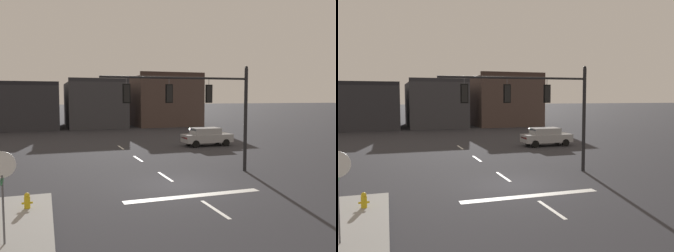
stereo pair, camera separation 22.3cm
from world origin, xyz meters
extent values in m
plane|color=#2B2B30|center=(0.00, 0.00, 0.00)|extent=(400.00, 400.00, 0.00)
cube|color=silver|center=(0.00, -2.00, 0.00)|extent=(6.40, 0.50, 0.01)
cube|color=silver|center=(0.00, -4.00, 0.00)|extent=(0.16, 2.40, 0.01)
cube|color=silver|center=(0.00, 2.00, 0.00)|extent=(0.16, 2.40, 0.01)
cube|color=silver|center=(0.00, 8.00, 0.00)|extent=(0.16, 2.40, 0.01)
cube|color=silver|center=(0.00, 14.00, 0.00)|extent=(0.16, 2.40, 0.01)
cylinder|color=black|center=(4.93, 1.91, 3.00)|extent=(0.20, 0.20, 6.00)
cylinder|color=black|center=(0.73, 2.11, 5.40)|extent=(8.41, 0.51, 0.12)
sphere|color=black|center=(4.93, 1.91, 6.05)|extent=(0.18, 0.18, 0.18)
cylinder|color=#56565B|center=(2.59, 2.02, 5.17)|extent=(0.03, 0.03, 0.35)
cube|color=black|center=(2.59, 2.02, 4.54)|extent=(0.31, 0.25, 0.90)
sphere|color=red|center=(2.60, 2.15, 4.82)|extent=(0.20, 0.20, 0.20)
sphere|color=#2D2314|center=(2.60, 2.15, 4.54)|extent=(0.20, 0.20, 0.20)
sphere|color=black|center=(2.60, 2.15, 4.26)|extent=(0.20, 0.20, 0.20)
cube|color=black|center=(2.59, 2.00, 4.54)|extent=(0.42, 0.05, 1.02)
cylinder|color=#56565B|center=(0.26, 2.13, 5.17)|extent=(0.03, 0.03, 0.35)
cube|color=black|center=(0.26, 2.13, 4.54)|extent=(0.31, 0.25, 0.90)
sphere|color=red|center=(0.27, 2.26, 4.82)|extent=(0.20, 0.20, 0.20)
sphere|color=#2D2314|center=(0.27, 2.26, 4.54)|extent=(0.20, 0.20, 0.20)
sphere|color=black|center=(0.27, 2.26, 4.26)|extent=(0.20, 0.20, 0.20)
cube|color=black|center=(0.26, 2.11, 4.54)|extent=(0.42, 0.05, 1.02)
cylinder|color=#56565B|center=(-2.07, 2.24, 5.17)|extent=(0.03, 0.03, 0.35)
cube|color=black|center=(-2.07, 2.24, 4.54)|extent=(0.31, 0.25, 0.90)
sphere|color=red|center=(-2.07, 2.37, 4.82)|extent=(0.20, 0.20, 0.20)
sphere|color=#2D2314|center=(-2.07, 2.37, 4.54)|extent=(0.20, 0.20, 0.20)
sphere|color=black|center=(-2.07, 2.37, 4.26)|extent=(0.20, 0.20, 0.20)
cube|color=black|center=(-2.07, 2.22, 4.54)|extent=(0.42, 0.05, 1.02)
cylinder|color=#56565B|center=(-7.35, -5.26, 1.07)|extent=(0.06, 0.06, 2.15)
cylinder|color=white|center=(-7.35, -5.26, 2.45)|extent=(0.76, 0.03, 0.76)
cylinder|color=#B21414|center=(-7.35, -5.24, 2.45)|extent=(0.68, 0.03, 0.68)
cube|color=#19592D|center=(-7.35, -5.26, 2.00)|extent=(0.02, 0.64, 0.16)
cube|color=#9EA0A5|center=(7.54, 12.56, 0.70)|extent=(4.42, 1.84, 0.70)
cube|color=#9EA0A5|center=(7.39, 12.56, 1.33)|extent=(2.48, 1.62, 0.56)
cube|color=#2D3842|center=(8.16, 12.55, 1.31)|extent=(0.26, 1.52, 0.47)
cube|color=#2D3842|center=(6.22, 12.57, 1.31)|extent=(0.23, 1.52, 0.46)
cylinder|color=black|center=(9.00, 13.40, 0.32)|extent=(0.64, 0.23, 0.64)
cylinder|color=black|center=(8.99, 11.70, 0.32)|extent=(0.64, 0.23, 0.64)
cylinder|color=black|center=(6.10, 13.42, 0.32)|extent=(0.64, 0.23, 0.64)
cylinder|color=black|center=(6.08, 11.72, 0.32)|extent=(0.64, 0.23, 0.64)
sphere|color=silver|center=(9.73, 13.11, 0.75)|extent=(0.16, 0.16, 0.16)
sphere|color=silver|center=(9.72, 11.96, 0.75)|extent=(0.16, 0.16, 0.16)
cube|color=maroon|center=(5.36, 12.58, 0.78)|extent=(0.05, 1.37, 0.12)
cylinder|color=gold|center=(-6.87, -1.96, 0.33)|extent=(0.22, 0.22, 0.55)
cylinder|color=gold|center=(-6.87, -1.96, 0.05)|extent=(0.30, 0.30, 0.10)
sphere|color=gold|center=(-6.87, -1.96, 0.65)|extent=(0.20, 0.20, 0.20)
cylinder|color=gold|center=(-7.02, -1.96, 0.35)|extent=(0.10, 0.08, 0.08)
cylinder|color=gold|center=(-6.72, -1.96, 0.35)|extent=(0.10, 0.08, 0.08)
cube|color=#2D2D33|center=(-8.01, 36.33, 2.92)|extent=(7.35, 9.77, 5.84)
cube|color=black|center=(-8.01, 31.74, 6.09)|extent=(7.35, 0.60, 0.50)
cube|color=#38383D|center=(0.85, 37.63, 3.19)|extent=(8.00, 12.37, 6.38)
cube|color=#2B2B30|center=(0.85, 31.74, 6.63)|extent=(8.00, 0.60, 0.50)
cube|color=#473833|center=(11.31, 36.74, 3.71)|extent=(9.62, 10.59, 7.41)
cube|color=#3A2B26|center=(11.31, 31.74, 7.66)|extent=(9.62, 0.60, 0.50)
camera|label=1|loc=(-6.16, -16.13, 4.36)|focal=37.95mm
camera|label=2|loc=(-5.95, -16.20, 4.36)|focal=37.95mm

